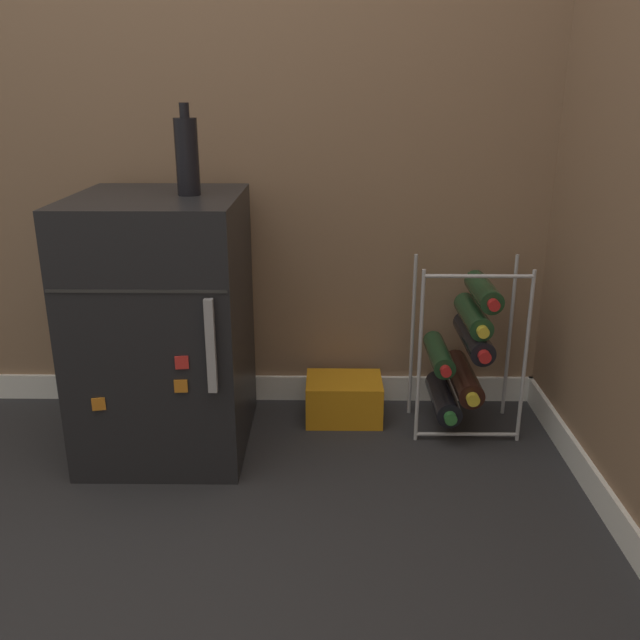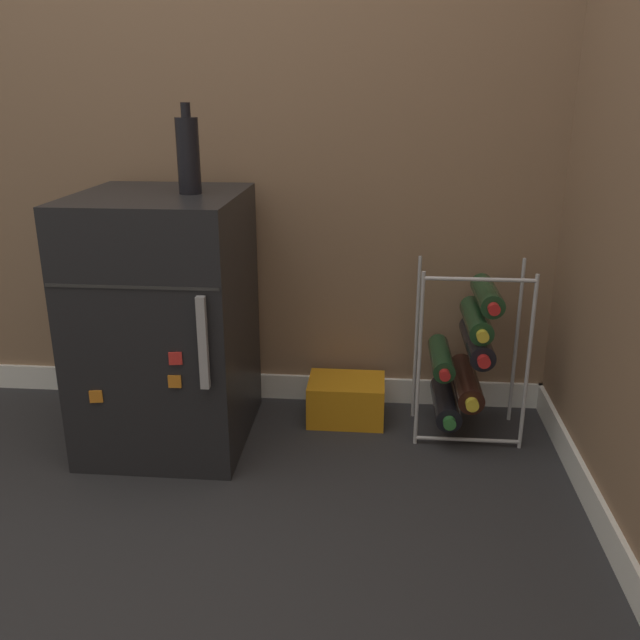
{
  "view_description": "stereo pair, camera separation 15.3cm",
  "coord_description": "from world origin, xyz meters",
  "px_view_note": "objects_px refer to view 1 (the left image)",
  "views": [
    {
      "loc": [
        0.22,
        -1.54,
        1.08
      ],
      "look_at": [
        0.2,
        0.44,
        0.39
      ],
      "focal_mm": 38.0,
      "sensor_mm": 36.0,
      "label": 1
    },
    {
      "loc": [
        0.37,
        -1.54,
        1.08
      ],
      "look_at": [
        0.2,
        0.44,
        0.39
      ],
      "focal_mm": 38.0,
      "sensor_mm": 36.0,
      "label": 2
    }
  ],
  "objects_px": {
    "mini_fridge": "(165,325)",
    "soda_box": "(344,399)",
    "wine_rack": "(463,350)",
    "fridge_top_bottle": "(187,156)"
  },
  "relations": [
    {
      "from": "mini_fridge",
      "to": "wine_rack",
      "type": "bearing_deg",
      "value": 6.25
    },
    {
      "from": "wine_rack",
      "to": "soda_box",
      "type": "xyz_separation_m",
      "value": [
        -0.38,
        0.06,
        -0.2
      ]
    },
    {
      "from": "mini_fridge",
      "to": "soda_box",
      "type": "relative_size",
      "value": 3.07
    },
    {
      "from": "mini_fridge",
      "to": "soda_box",
      "type": "xyz_separation_m",
      "value": [
        0.55,
        0.16,
        -0.32
      ]
    },
    {
      "from": "mini_fridge",
      "to": "soda_box",
      "type": "distance_m",
      "value": 0.66
    },
    {
      "from": "soda_box",
      "to": "mini_fridge",
      "type": "bearing_deg",
      "value": -163.94
    },
    {
      "from": "mini_fridge",
      "to": "fridge_top_bottle",
      "type": "xyz_separation_m",
      "value": [
        0.1,
        0.01,
        0.5
      ]
    },
    {
      "from": "soda_box",
      "to": "fridge_top_bottle",
      "type": "bearing_deg",
      "value": -161.85
    },
    {
      "from": "wine_rack",
      "to": "fridge_top_bottle",
      "type": "xyz_separation_m",
      "value": [
        -0.83,
        -0.09,
        0.62
      ]
    },
    {
      "from": "mini_fridge",
      "to": "wine_rack",
      "type": "height_order",
      "value": "mini_fridge"
    }
  ]
}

